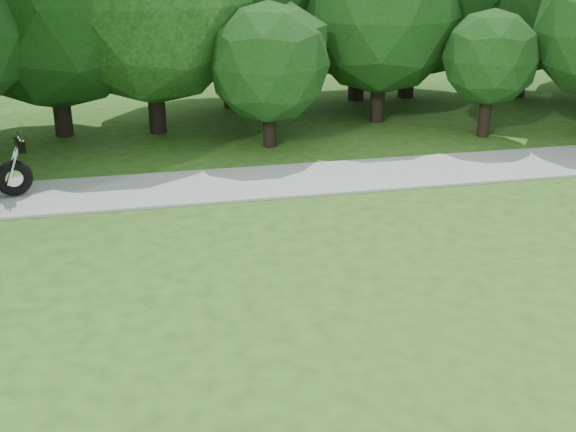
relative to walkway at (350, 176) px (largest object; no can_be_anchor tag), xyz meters
name	(u,v)px	position (x,y,z in m)	size (l,w,h in m)	color
ground	(520,367)	(0.00, -8.00, -0.03)	(100.00, 100.00, 0.00)	#315217
walkway	(350,176)	(0.00, 0.00, 0.00)	(60.00, 2.20, 0.06)	#999994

